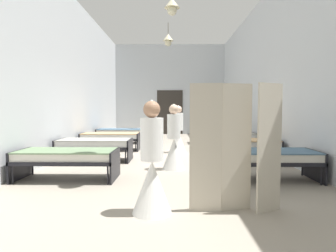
{
  "coord_description": "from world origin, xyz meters",
  "views": [
    {
      "loc": [
        0.11,
        -8.07,
        1.36
      ],
      "look_at": [
        0.0,
        -0.34,
        0.89
      ],
      "focal_mm": 29.22,
      "sensor_mm": 36.0,
      "label": 1
    }
  ],
  "objects_px": {
    "bed_left_row_2": "(111,137)",
    "nurse_mid_aisle": "(152,173)",
    "bed_right_row_0": "(266,157)",
    "bed_left_row_1": "(95,144)",
    "bed_left_row_3": "(121,132)",
    "nurse_near_aisle": "(174,146)",
    "bed_right_row_1": "(241,145)",
    "bed_left_row_0": "(67,157)",
    "privacy_screen": "(237,148)",
    "bed_right_row_3": "(217,132)",
    "nurse_far_aisle": "(178,136)",
    "patient_seated_primary": "(216,124)",
    "bed_right_row_2": "(227,137)"
  },
  "relations": [
    {
      "from": "nurse_mid_aisle",
      "to": "nurse_far_aisle",
      "type": "xyz_separation_m",
      "value": [
        0.47,
        5.03,
        0.0
      ]
    },
    {
      "from": "bed_left_row_3",
      "to": "nurse_near_aisle",
      "type": "xyz_separation_m",
      "value": [
        2.07,
        -4.79,
        0.09
      ]
    },
    {
      "from": "bed_right_row_1",
      "to": "bed_right_row_3",
      "type": "xyz_separation_m",
      "value": [
        0.0,
        3.8,
        0.0
      ]
    },
    {
      "from": "bed_left_row_2",
      "to": "nurse_mid_aisle",
      "type": "distance_m",
      "value": 5.79
    },
    {
      "from": "bed_left_row_1",
      "to": "patient_seated_primary",
      "type": "height_order",
      "value": "patient_seated_primary"
    },
    {
      "from": "bed_right_row_2",
      "to": "patient_seated_primary",
      "type": "height_order",
      "value": "patient_seated_primary"
    },
    {
      "from": "bed_left_row_0",
      "to": "bed_left_row_2",
      "type": "xyz_separation_m",
      "value": [
        0.0,
        3.8,
        0.0
      ]
    },
    {
      "from": "bed_right_row_1",
      "to": "bed_left_row_2",
      "type": "height_order",
      "value": "same"
    },
    {
      "from": "nurse_near_aisle",
      "to": "bed_right_row_0",
      "type": "bearing_deg",
      "value": 171.37
    },
    {
      "from": "bed_right_row_2",
      "to": "nurse_mid_aisle",
      "type": "height_order",
      "value": "nurse_mid_aisle"
    },
    {
      "from": "bed_left_row_1",
      "to": "nurse_near_aisle",
      "type": "xyz_separation_m",
      "value": [
        2.07,
        -0.99,
        0.09
      ]
    },
    {
      "from": "bed_right_row_3",
      "to": "nurse_far_aisle",
      "type": "distance_m",
      "value": 2.87
    },
    {
      "from": "bed_left_row_1",
      "to": "nurse_mid_aisle",
      "type": "xyz_separation_m",
      "value": [
        1.77,
        -3.61,
        0.09
      ]
    },
    {
      "from": "bed_right_row_1",
      "to": "nurse_far_aisle",
      "type": "bearing_deg",
      "value": 138.5
    },
    {
      "from": "bed_right_row_2",
      "to": "patient_seated_primary",
      "type": "xyz_separation_m",
      "value": [
        -0.35,
        0.03,
        0.43
      ]
    },
    {
      "from": "bed_right_row_0",
      "to": "bed_left_row_1",
      "type": "bearing_deg",
      "value": 153.69
    },
    {
      "from": "bed_left_row_3",
      "to": "bed_left_row_1",
      "type": "bearing_deg",
      "value": -90.0
    },
    {
      "from": "bed_left_row_3",
      "to": "nurse_near_aisle",
      "type": "bearing_deg",
      "value": -66.57
    },
    {
      "from": "bed_left_row_1",
      "to": "patient_seated_primary",
      "type": "xyz_separation_m",
      "value": [
        3.49,
        1.93,
        0.43
      ]
    },
    {
      "from": "bed_right_row_3",
      "to": "privacy_screen",
      "type": "relative_size",
      "value": 1.12
    },
    {
      "from": "bed_left_row_3",
      "to": "patient_seated_primary",
      "type": "height_order",
      "value": "patient_seated_primary"
    },
    {
      "from": "bed_left_row_0",
      "to": "privacy_screen",
      "type": "relative_size",
      "value": 1.12
    },
    {
      "from": "bed_left_row_0",
      "to": "bed_right_row_1",
      "type": "bearing_deg",
      "value": 26.31
    },
    {
      "from": "bed_left_row_0",
      "to": "bed_left_row_3",
      "type": "height_order",
      "value": "same"
    },
    {
      "from": "bed_right_row_1",
      "to": "bed_left_row_3",
      "type": "bearing_deg",
      "value": 135.32
    },
    {
      "from": "bed_left_row_1",
      "to": "patient_seated_primary",
      "type": "bearing_deg",
      "value": 28.92
    },
    {
      "from": "bed_right_row_1",
      "to": "nurse_near_aisle",
      "type": "xyz_separation_m",
      "value": [
        -1.77,
        -0.99,
        0.09
      ]
    },
    {
      "from": "nurse_near_aisle",
      "to": "nurse_mid_aisle",
      "type": "bearing_deg",
      "value": 102.04
    },
    {
      "from": "bed_left_row_2",
      "to": "bed_right_row_1",
      "type": "bearing_deg",
      "value": -26.31
    },
    {
      "from": "bed_left_row_0",
      "to": "privacy_screen",
      "type": "xyz_separation_m",
      "value": [
        2.89,
        -1.62,
        0.41
      ]
    },
    {
      "from": "bed_right_row_3",
      "to": "patient_seated_primary",
      "type": "height_order",
      "value": "patient_seated_primary"
    },
    {
      "from": "bed_left_row_2",
      "to": "nurse_far_aisle",
      "type": "height_order",
      "value": "nurse_far_aisle"
    },
    {
      "from": "bed_right_row_0",
      "to": "bed_left_row_1",
      "type": "relative_size",
      "value": 1.0
    },
    {
      "from": "bed_left_row_2",
      "to": "bed_right_row_3",
      "type": "xyz_separation_m",
      "value": [
        3.84,
        1.9,
        0.0
      ]
    },
    {
      "from": "bed_right_row_0",
      "to": "bed_right_row_1",
      "type": "distance_m",
      "value": 1.9
    },
    {
      "from": "bed_right_row_3",
      "to": "nurse_near_aisle",
      "type": "distance_m",
      "value": 5.1
    },
    {
      "from": "bed_left_row_1",
      "to": "patient_seated_primary",
      "type": "relative_size",
      "value": 2.37
    },
    {
      "from": "bed_right_row_1",
      "to": "nurse_mid_aisle",
      "type": "relative_size",
      "value": 1.28
    },
    {
      "from": "bed_left_row_1",
      "to": "bed_right_row_1",
      "type": "bearing_deg",
      "value": 0.0
    },
    {
      "from": "bed_left_row_0",
      "to": "nurse_mid_aisle",
      "type": "distance_m",
      "value": 2.46
    },
    {
      "from": "bed_right_row_0",
      "to": "privacy_screen",
      "type": "xyz_separation_m",
      "value": [
        -0.95,
        -1.62,
        0.41
      ]
    },
    {
      "from": "bed_right_row_0",
      "to": "nurse_mid_aisle",
      "type": "distance_m",
      "value": 2.69
    },
    {
      "from": "bed_right_row_0",
      "to": "bed_right_row_1",
      "type": "xyz_separation_m",
      "value": [
        0.0,
        1.9,
        0.0
      ]
    },
    {
      "from": "bed_right_row_3",
      "to": "nurse_mid_aisle",
      "type": "relative_size",
      "value": 1.28
    },
    {
      "from": "bed_right_row_3",
      "to": "nurse_mid_aisle",
      "type": "bearing_deg",
      "value": -105.62
    },
    {
      "from": "bed_right_row_3",
      "to": "privacy_screen",
      "type": "bearing_deg",
      "value": -97.39
    },
    {
      "from": "bed_right_row_1",
      "to": "bed_left_row_0",
      "type": "bearing_deg",
      "value": -153.69
    },
    {
      "from": "nurse_near_aisle",
      "to": "patient_seated_primary",
      "type": "distance_m",
      "value": 3.26
    },
    {
      "from": "nurse_mid_aisle",
      "to": "patient_seated_primary",
      "type": "xyz_separation_m",
      "value": [
        1.72,
        5.54,
        0.34
      ]
    },
    {
      "from": "bed_left_row_2",
      "to": "nurse_mid_aisle",
      "type": "height_order",
      "value": "nurse_mid_aisle"
    }
  ]
}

